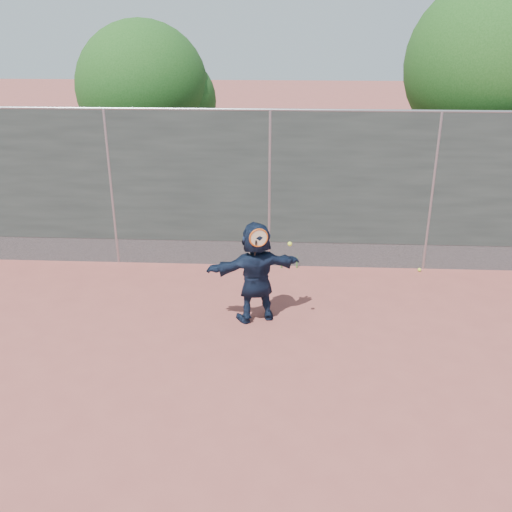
{
  "coord_description": "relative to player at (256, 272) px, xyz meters",
  "views": [
    {
      "loc": [
        0.3,
        -6.8,
        4.49
      ],
      "look_at": [
        -0.14,
        1.33,
        1.1
      ],
      "focal_mm": 40.0,
      "sensor_mm": 36.0,
      "label": 1
    }
  ],
  "objects": [
    {
      "name": "tree_left",
      "position": [
        -2.71,
        5.22,
        2.12
      ],
      "size": [
        3.15,
        3.0,
        4.53
      ],
      "color": "#382314",
      "rests_on": "ground"
    },
    {
      "name": "ground",
      "position": [
        0.14,
        -1.33,
        -0.82
      ],
      "size": [
        80.0,
        80.0,
        0.0
      ],
      "primitive_type": "plane",
      "color": "#9E4C42",
      "rests_on": "ground"
    },
    {
      "name": "swing_action",
      "position": [
        0.09,
        -0.2,
        0.63
      ],
      "size": [
        0.64,
        0.18,
        0.51
      ],
      "color": "#D45413",
      "rests_on": "ground"
    },
    {
      "name": "tree_right",
      "position": [
        4.82,
        4.42,
        2.67
      ],
      "size": [
        3.78,
        3.6,
        5.39
      ],
      "color": "#382314",
      "rests_on": "ground"
    },
    {
      "name": "ball_ground",
      "position": [
        3.04,
        2.02,
        -0.79
      ],
      "size": [
        0.07,
        0.07,
        0.07
      ],
      "primitive_type": "sphere",
      "color": "#DAF536",
      "rests_on": "ground"
    },
    {
      "name": "weed_clump",
      "position": [
        0.43,
        2.06,
        -0.69
      ],
      "size": [
        0.68,
        0.07,
        0.3
      ],
      "color": "#387226",
      "rests_on": "ground"
    },
    {
      "name": "fence",
      "position": [
        0.14,
        2.17,
        0.76
      ],
      "size": [
        20.0,
        0.06,
        3.03
      ],
      "color": "#38423D",
      "rests_on": "ground"
    },
    {
      "name": "player",
      "position": [
        0.0,
        0.0,
        0.0
      ],
      "size": [
        1.6,
        0.96,
        1.64
      ],
      "primitive_type": "imported",
      "rotation": [
        0.0,
        0.0,
        3.48
      ],
      "color": "#131E35",
      "rests_on": "ground"
    }
  ]
}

